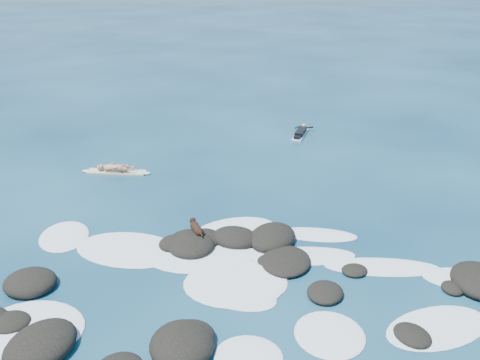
{
  "coord_description": "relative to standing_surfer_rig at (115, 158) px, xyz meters",
  "views": [
    {
      "loc": [
        -0.23,
        -13.32,
        8.49
      ],
      "look_at": [
        -0.0,
        4.0,
        0.9
      ],
      "focal_mm": 40.0,
      "sensor_mm": 36.0,
      "label": 1
    }
  ],
  "objects": [
    {
      "name": "ground",
      "position": [
        5.02,
        -6.83,
        -0.65
      ],
      "size": [
        160.0,
        160.0,
        0.0
      ],
      "primitive_type": "plane",
      "color": "#0A2642",
      "rests_on": "ground"
    },
    {
      "name": "reef_rocks",
      "position": [
        4.22,
        -8.06,
        -0.51
      ],
      "size": [
        14.36,
        7.39,
        0.65
      ],
      "color": "black",
      "rests_on": "ground"
    },
    {
      "name": "breaking_foam",
      "position": [
        4.88,
        -7.39,
        -0.64
      ],
      "size": [
        14.71,
        8.06,
        0.12
      ],
      "color": "white",
      "rests_on": "ground"
    },
    {
      "name": "standing_surfer_rig",
      "position": [
        0.0,
        0.0,
        0.0
      ],
      "size": [
        2.88,
        0.74,
        1.64
      ],
      "rotation": [
        0.0,
        0.0,
        -0.11
      ],
      "color": "beige",
      "rests_on": "ground"
    },
    {
      "name": "paddling_surfer_rig",
      "position": [
        8.09,
        4.68,
        -0.52
      ],
      "size": [
        1.24,
        2.15,
        0.38
      ],
      "rotation": [
        0.0,
        0.0,
        1.24
      ],
      "color": "white",
      "rests_on": "ground"
    },
    {
      "name": "dog",
      "position": [
        3.62,
        -5.54,
        -0.2
      ],
      "size": [
        0.54,
        1.01,
        0.68
      ],
      "rotation": [
        0.0,
        0.0,
        1.97
      ],
      "color": "black",
      "rests_on": "ground"
    }
  ]
}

